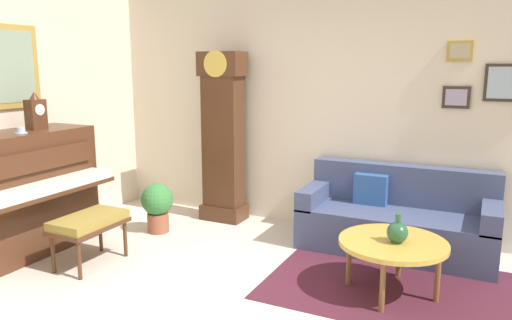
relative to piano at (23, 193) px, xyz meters
The scene contains 12 objects.
ground_plane 2.34m from the piano, ahead, with size 6.40×6.00×0.10m, color beige.
wall_back 3.20m from the piano, 43.59° to the left, with size 5.30×0.13×2.80m.
area_rug 3.62m from the piano, 13.17° to the left, with size 2.10×1.50×0.01m, color #4C1E2D.
piano is the anchor object (origin of this frame).
piano_bench 0.83m from the piano, ahead, with size 0.42×0.70×0.48m.
grandfather_clock 2.23m from the piano, 55.69° to the left, with size 0.52×0.34×2.03m.
couch 3.76m from the piano, 27.31° to the left, with size 1.90×0.80×0.84m.
coffee_table 3.55m from the piano, 11.23° to the left, with size 0.88×0.88×0.46m.
mantel_clock 0.81m from the piano, 89.35° to the left, with size 0.13×0.18×0.38m.
teacup 0.64m from the piano, 23.82° to the right, with size 0.12×0.12×0.06m.
green_jug 3.57m from the piano, 10.65° to the left, with size 0.17×0.17×0.24m.
potted_plant 1.38m from the piano, 53.29° to the left, with size 0.36×0.36×0.56m.
Camera 1 is at (1.88, -2.92, 1.86)m, focal length 34.11 mm.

